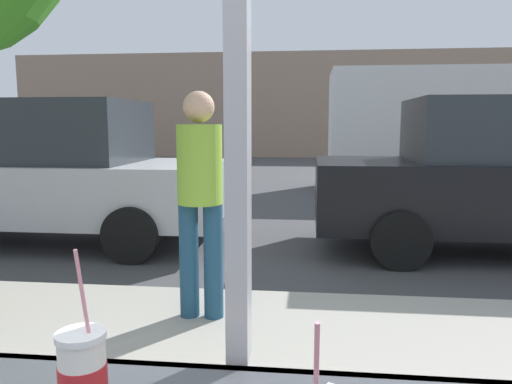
{
  "coord_description": "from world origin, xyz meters",
  "views": [
    {
      "loc": [
        0.16,
        -0.99,
        1.54
      ],
      "look_at": [
        -0.26,
        2.81,
        1.01
      ],
      "focal_mm": 34.49,
      "sensor_mm": 36.0,
      "label": 1
    }
  ],
  "objects_px": {
    "box_truck": "(480,125)",
    "parked_car_silver": "(52,172)",
    "soda_cup_right": "(83,375)",
    "pedestrian": "(200,190)"
  },
  "relations": [
    {
      "from": "box_truck",
      "to": "parked_car_silver",
      "type": "bearing_deg",
      "value": -141.84
    },
    {
      "from": "soda_cup_right",
      "to": "parked_car_silver",
      "type": "distance_m",
      "value": 6.06
    },
    {
      "from": "soda_cup_right",
      "to": "pedestrian",
      "type": "xyz_separation_m",
      "value": [
        -0.37,
        2.59,
        -0.02
      ]
    },
    {
      "from": "soda_cup_right",
      "to": "pedestrian",
      "type": "bearing_deg",
      "value": 98.1
    },
    {
      "from": "parked_car_silver",
      "to": "box_truck",
      "type": "distance_m",
      "value": 9.16
    },
    {
      "from": "soda_cup_right",
      "to": "parked_car_silver",
      "type": "height_order",
      "value": "parked_car_silver"
    },
    {
      "from": "soda_cup_right",
      "to": "parked_car_silver",
      "type": "relative_size",
      "value": 0.07
    },
    {
      "from": "parked_car_silver",
      "to": "pedestrian",
      "type": "xyz_separation_m",
      "value": [
        2.59,
        -2.68,
        0.16
      ]
    },
    {
      "from": "soda_cup_right",
      "to": "parked_car_silver",
      "type": "bearing_deg",
      "value": 119.32
    },
    {
      "from": "soda_cup_right",
      "to": "parked_car_silver",
      "type": "xyz_separation_m",
      "value": [
        -2.96,
        5.28,
        -0.17
      ]
    }
  ]
}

